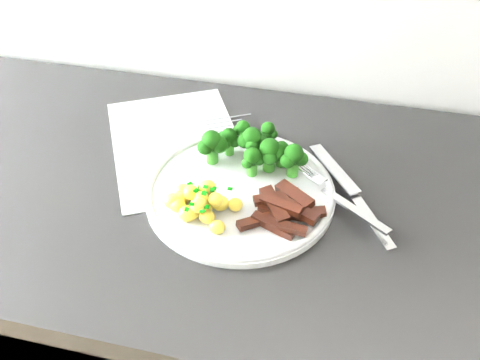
# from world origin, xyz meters

# --- Properties ---
(counter) EXTENTS (2.37, 0.59, 0.89)m
(counter) POSITION_xyz_m (-0.06, 1.67, 0.44)
(counter) COLOR black
(counter) RESTS_ON ground
(recipe_paper) EXTENTS (0.33, 0.37, 0.00)m
(recipe_paper) POSITION_xyz_m (-0.16, 1.77, 0.89)
(recipe_paper) COLOR silver
(recipe_paper) RESTS_ON counter
(plate) EXTENTS (0.29, 0.29, 0.02)m
(plate) POSITION_xyz_m (-0.02, 1.67, 0.90)
(plate) COLOR white
(plate) RESTS_ON counter
(broccoli) EXTENTS (0.18, 0.10, 0.07)m
(broccoli) POSITION_xyz_m (-0.02, 1.74, 0.94)
(broccoli) COLOR #286E19
(broccoli) RESTS_ON plate
(potatoes) EXTENTS (0.12, 0.08, 0.04)m
(potatoes) POSITION_xyz_m (-0.07, 1.62, 0.91)
(potatoes) COLOR #FFE249
(potatoes) RESTS_ON plate
(beef_strips) EXTENTS (0.12, 0.11, 0.03)m
(beef_strips) POSITION_xyz_m (0.05, 1.63, 0.91)
(beef_strips) COLOR black
(beef_strips) RESTS_ON plate
(fork) EXTENTS (0.16, 0.14, 0.02)m
(fork) POSITION_xyz_m (0.13, 1.68, 0.91)
(fork) COLOR silver
(fork) RESTS_ON plate
(knife) EXTENTS (0.15, 0.21, 0.03)m
(knife) POSITION_xyz_m (0.16, 1.68, 0.90)
(knife) COLOR silver
(knife) RESTS_ON plate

